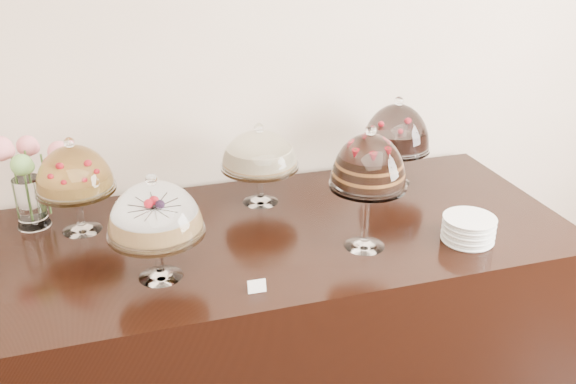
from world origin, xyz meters
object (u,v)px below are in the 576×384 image
object	(u,v)px
cake_stand_fruit_tart	(74,173)
plate_stack	(469,229)
display_counter	(284,324)
cake_stand_sugar_sponge	(155,213)
cake_stand_dark_choco	(397,131)
cake_stand_choco_layer	(369,166)
cake_stand_cheesecake	(259,153)
flower_vase	(28,177)

from	to	relation	value
cake_stand_fruit_tart	plate_stack	distance (m)	1.48
display_counter	cake_stand_sugar_sponge	world-z (taller)	cake_stand_sugar_sponge
cake_stand_dark_choco	cake_stand_fruit_tart	bearing A→B (deg)	-177.15
cake_stand_choco_layer	cake_stand_fruit_tart	xyz separation A→B (m)	(-0.99, 0.43, -0.08)
display_counter	cake_stand_fruit_tart	size ratio (longest dim) A/B	5.81
plate_stack	cake_stand_dark_choco	bearing A→B (deg)	93.01
cake_stand_cheesecake	cake_stand_fruit_tart	size ratio (longest dim) A/B	0.92
plate_stack	cake_stand_cheesecake	bearing A→B (deg)	139.89
cake_stand_dark_choco	plate_stack	size ratio (longest dim) A/B	2.08
cake_stand_dark_choco	cake_stand_fruit_tart	size ratio (longest dim) A/B	1.04
cake_stand_dark_choco	cake_stand_fruit_tart	distance (m)	1.35
cake_stand_sugar_sponge	cake_stand_cheesecake	xyz separation A→B (m)	(0.47, 0.47, -0.02)
display_counter	cake_stand_cheesecake	xyz separation A→B (m)	(-0.03, 0.26, 0.67)
cake_stand_choco_layer	cake_stand_dark_choco	distance (m)	0.62
display_counter	cake_stand_choco_layer	bearing A→B (deg)	-40.80
cake_stand_fruit_tart	cake_stand_dark_choco	bearing A→B (deg)	2.85
display_counter	flower_vase	size ratio (longest dim) A/B	5.91
cake_stand_choco_layer	cake_stand_cheesecake	bearing A→B (deg)	119.62
cake_stand_sugar_sponge	cake_stand_choco_layer	world-z (taller)	cake_stand_choco_layer
cake_stand_choco_layer	flower_vase	bearing A→B (deg)	155.35
display_counter	cake_stand_sugar_sponge	bearing A→B (deg)	-157.97
cake_stand_choco_layer	plate_stack	xyz separation A→B (m)	(0.38, -0.08, -0.27)
display_counter	flower_vase	distance (m)	1.17
cake_stand_sugar_sponge	cake_stand_choco_layer	bearing A→B (deg)	-0.77
cake_stand_choco_layer	cake_stand_dark_choco	xyz separation A→B (m)	(0.35, 0.50, -0.08)
cake_stand_fruit_tart	cake_stand_cheesecake	bearing A→B (deg)	3.35
cake_stand_sugar_sponge	plate_stack	distance (m)	1.14
cake_stand_cheesecake	cake_stand_dark_choco	size ratio (longest dim) A/B	0.88
display_counter	plate_stack	xyz separation A→B (m)	(0.63, -0.29, 0.50)
cake_stand_dark_choco	flower_vase	world-z (taller)	cake_stand_dark_choco
cake_stand_choco_layer	cake_stand_fruit_tart	size ratio (longest dim) A/B	1.24
cake_stand_dark_choco	cake_stand_fruit_tart	world-z (taller)	cake_stand_dark_choco
flower_vase	cake_stand_choco_layer	bearing A→B (deg)	-24.65
cake_stand_fruit_tart	plate_stack	bearing A→B (deg)	-20.30
display_counter	plate_stack	bearing A→B (deg)	-24.54
cake_stand_choco_layer	flower_vase	xyz separation A→B (m)	(-1.16, 0.53, -0.12)
cake_stand_dark_choco	cake_stand_choco_layer	bearing A→B (deg)	-125.29
cake_stand_choco_layer	flower_vase	distance (m)	1.29
cake_stand_dark_choco	flower_vase	size ratio (longest dim) A/B	1.06
display_counter	cake_stand_cheesecake	size ratio (longest dim) A/B	6.34
display_counter	cake_stand_sugar_sponge	xyz separation A→B (m)	(-0.50, -0.20, 0.69)
cake_stand_cheesecake	flower_vase	world-z (taller)	flower_vase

